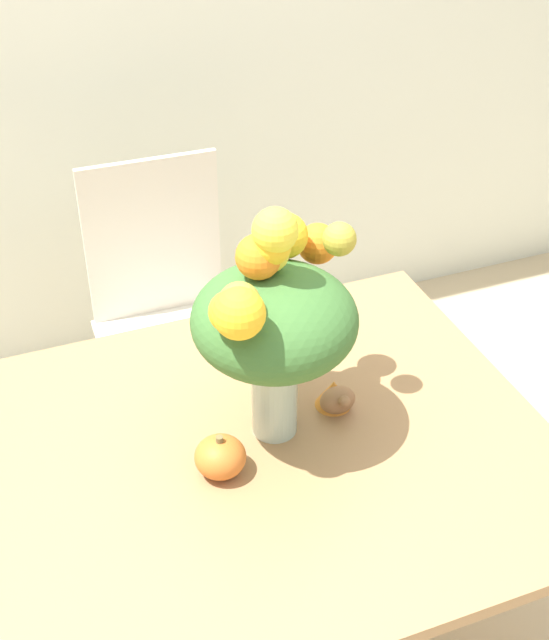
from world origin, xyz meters
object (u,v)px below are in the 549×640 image
at_px(pumpkin, 220,457).
at_px(dining_chair_near_window, 169,323).
at_px(flower_vase, 274,317).
at_px(turkey_figurine, 335,396).

bearing_deg(pumpkin, dining_chair_near_window, 82.02).
height_order(flower_vase, turkey_figurine, flower_vase).
bearing_deg(flower_vase, dining_chair_near_window, 91.58).
bearing_deg(dining_chair_near_window, flower_vase, -86.78).
height_order(pumpkin, dining_chair_near_window, dining_chair_near_window).
xyz_separation_m(pumpkin, dining_chair_near_window, (0.12, 0.88, -0.29)).
xyz_separation_m(turkey_figurine, dining_chair_near_window, (-0.17, 0.78, -0.28)).
distance_m(turkey_figurine, dining_chair_near_window, 0.85).
height_order(flower_vase, dining_chair_near_window, flower_vase).
bearing_deg(flower_vase, pumpkin, -150.90).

